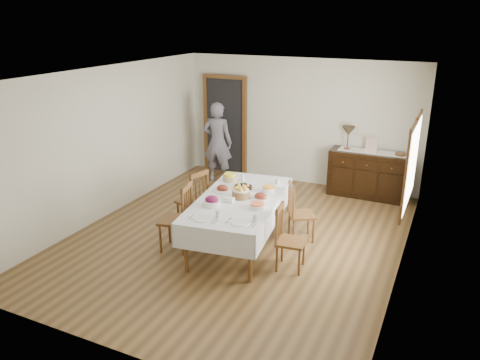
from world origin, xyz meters
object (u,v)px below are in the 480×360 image
at_px(chair_left_near, 179,217).
at_px(chair_left_far, 194,199).
at_px(chair_right_near, 288,238).
at_px(person, 218,140).
at_px(sideboard, 368,174).
at_px(table_lamp, 348,132).
at_px(chair_right_far, 299,212).
at_px(dining_table, 239,204).

distance_m(chair_left_near, chair_left_far, 0.80).
relative_size(chair_right_near, person, 0.51).
bearing_deg(person, chair_left_near, 98.76).
bearing_deg(chair_right_near, chair_left_far, 65.08).
height_order(sideboard, table_lamp, table_lamp).
bearing_deg(chair_right_near, sideboard, -15.04).
relative_size(chair_right_near, table_lamp, 2.04).
bearing_deg(person, table_lamp, -178.00).
xyz_separation_m(chair_left_far, person, (-0.72, 2.22, 0.40)).
relative_size(chair_right_far, person, 0.52).
bearing_deg(chair_right_near, table_lamp, -7.21).
bearing_deg(sideboard, chair_right_near, -98.48).
distance_m(dining_table, chair_right_far, 0.99).
height_order(chair_left_near, chair_right_far, chair_left_near).
bearing_deg(chair_left_far, chair_right_far, 115.34).
relative_size(chair_left_far, person, 0.56).
xyz_separation_m(chair_left_far, chair_right_far, (1.72, 0.31, -0.04)).
height_order(dining_table, person, person).
bearing_deg(person, chair_right_far, 133.86).
bearing_deg(chair_left_near, sideboard, 136.64).
bearing_deg(person, dining_table, 115.77).
relative_size(chair_left_far, table_lamp, 2.21).
bearing_deg(chair_left_far, dining_table, 88.86).
xyz_separation_m(chair_left_near, chair_left_far, (-0.19, 0.78, -0.03)).
distance_m(dining_table, chair_right_near, 1.00).
distance_m(chair_left_far, person, 2.37).
xyz_separation_m(chair_left_near, table_lamp, (1.71, 3.47, 0.72)).
distance_m(chair_right_near, person, 3.87).
xyz_separation_m(dining_table, chair_left_far, (-0.95, 0.28, -0.18)).
relative_size(chair_left_near, sideboard, 0.71).
distance_m(chair_right_far, person, 3.13).
height_order(chair_right_near, sideboard, chair_right_near).
distance_m(chair_left_far, chair_right_near, 1.97).
xyz_separation_m(dining_table, person, (-1.68, 2.50, 0.22)).
bearing_deg(chair_left_far, sideboard, 153.75).
xyz_separation_m(chair_right_near, table_lamp, (0.04, 3.31, 0.79)).
distance_m(dining_table, person, 3.02).
height_order(chair_left_near, table_lamp, table_lamp).
bearing_deg(chair_right_near, person, 35.77).
relative_size(person, table_lamp, 3.98).
bearing_deg(dining_table, table_lamp, 64.56).
xyz_separation_m(chair_right_near, person, (-2.59, 2.84, 0.44)).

